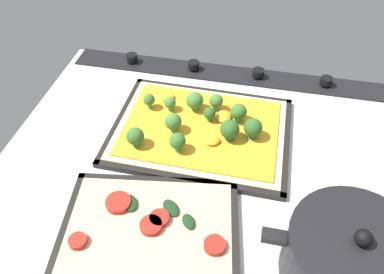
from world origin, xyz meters
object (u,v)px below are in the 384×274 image
(broccoli_pizza, at_px, (201,127))
(veggie_pizza_back, at_px, (149,232))
(baking_tray_back, at_px, (149,235))
(cooking_pot, at_px, (349,259))
(baking_tray_front, at_px, (201,132))

(broccoli_pizza, bearing_deg, veggie_pizza_back, 81.04)
(baking_tray_back, xyz_separation_m, cooking_pot, (-0.30, 0.00, 0.05))
(baking_tray_front, distance_m, cooking_pot, 0.37)
(veggie_pizza_back, bearing_deg, broccoli_pizza, -98.96)
(broccoli_pizza, bearing_deg, baking_tray_front, 37.67)
(broccoli_pizza, distance_m, veggie_pizza_back, 0.26)
(broccoli_pizza, xyz_separation_m, cooking_pot, (-0.27, 0.26, 0.03))
(baking_tray_back, height_order, veggie_pizza_back, veggie_pizza_back)
(broccoli_pizza, distance_m, cooking_pot, 0.37)
(baking_tray_back, bearing_deg, veggie_pizza_back, -67.24)
(broccoli_pizza, height_order, veggie_pizza_back, broccoli_pizza)
(baking_tray_back, distance_m, cooking_pot, 0.31)
(baking_tray_back, bearing_deg, baking_tray_front, -98.60)
(baking_tray_front, xyz_separation_m, veggie_pizza_back, (0.04, 0.25, 0.01))
(cooking_pot, bearing_deg, baking_tray_front, -44.06)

